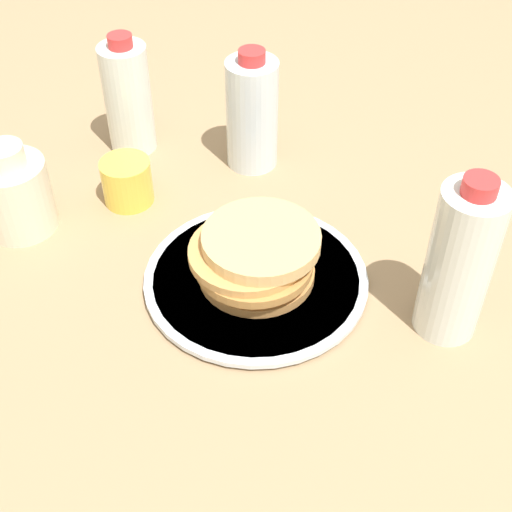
{
  "coord_description": "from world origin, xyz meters",
  "views": [
    {
      "loc": [
        0.53,
        0.35,
        0.64
      ],
      "look_at": [
        0.02,
        -0.02,
        0.05
      ],
      "focal_mm": 50.0,
      "sensor_mm": 36.0,
      "label": 1
    }
  ],
  "objects": [
    {
      "name": "water_bottle_near",
      "position": [
        -0.06,
        0.2,
        0.1
      ],
      "size": [
        0.07,
        0.07,
        0.21
      ],
      "color": "silver",
      "rests_on": "ground_plane"
    },
    {
      "name": "water_bottle_far",
      "position": [
        -0.11,
        -0.35,
        0.09
      ],
      "size": [
        0.07,
        0.07,
        0.19
      ],
      "color": "silver",
      "rests_on": "ground_plane"
    },
    {
      "name": "juice_glass",
      "position": [
        -0.01,
        -0.27,
        0.03
      ],
      "size": [
        0.07,
        0.07,
        0.06
      ],
      "color": "yellow",
      "rests_on": "ground_plane"
    },
    {
      "name": "plate",
      "position": [
        0.02,
        -0.02,
        0.01
      ],
      "size": [
        0.28,
        0.28,
        0.01
      ],
      "color": "silver",
      "rests_on": "ground_plane"
    },
    {
      "name": "pancake_stack",
      "position": [
        0.02,
        -0.02,
        0.04
      ],
      "size": [
        0.16,
        0.15,
        0.07
      ],
      "color": "#C18547",
      "rests_on": "plate"
    },
    {
      "name": "water_bottle_mid",
      "position": [
        -0.19,
        -0.18,
        0.09
      ],
      "size": [
        0.08,
        0.08,
        0.18
      ],
      "color": "silver",
      "rests_on": "ground_plane"
    },
    {
      "name": "cream_jug",
      "position": [
        0.12,
        -0.34,
        0.06
      ],
      "size": [
        0.1,
        0.1,
        0.13
      ],
      "color": "beige",
      "rests_on": "ground_plane"
    },
    {
      "name": "ground_plane",
      "position": [
        0.0,
        0.0,
        0.0
      ],
      "size": [
        4.0,
        4.0,
        0.0
      ],
      "primitive_type": "plane",
      "color": "#9E7F5B"
    }
  ]
}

